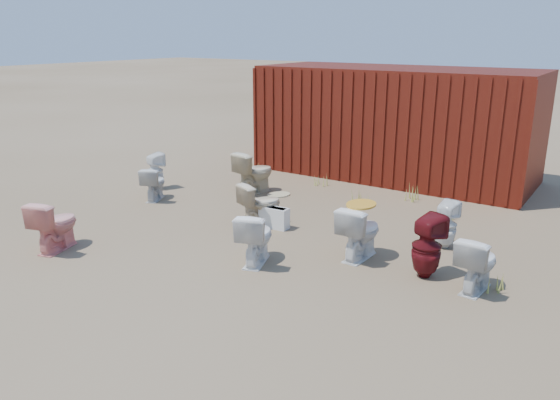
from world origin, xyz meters
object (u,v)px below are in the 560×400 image
Objects in this scene: toilet_back_beige_right at (260,204)px; loose_tank at (274,217)px; toilet_front_c at (256,237)px; toilet_front_e at (477,263)px; toilet_front_pink at (55,225)px; shipping_container at (395,122)px; toilet_back_beige_left at (254,172)px; toilet_back_yellowlid at (360,232)px; toilet_back_e at (446,225)px; toilet_front_a at (154,183)px; toilet_back_a at (155,171)px; toilet_front_maroon at (427,247)px.

loose_tank is (0.27, 0.01, -0.19)m from toilet_back_beige_right.
toilet_front_c is 1.60m from toilet_back_beige_right.
toilet_back_beige_right reaches higher than toilet_front_e.
toilet_front_e is at bearing -175.55° from toilet_front_pink.
shipping_container is 7.66× the size of toilet_front_pink.
toilet_back_yellowlid is at bearing 163.06° from toilet_back_beige_left.
shipping_container reaches higher than toilet_back_beige_right.
shipping_container is at bearing 84.26° from loose_tank.
loose_tank is (-2.64, -0.70, -0.19)m from toilet_back_e.
toilet_front_a is at bearing -91.68° from toilet_front_pink.
toilet_back_beige_left is at bearing -26.93° from toilet_back_beige_right.
toilet_back_e is 1.45× the size of loose_tank.
shipping_container is 7.89× the size of toilet_back_a.
shipping_container reaches higher than toilet_front_pink.
toilet_front_maroon reaches higher than toilet_front_pink.
toilet_front_pink is at bearing 94.28° from toilet_back_beige_left.
toilet_back_beige_right is 2.05m from toilet_back_yellowlid.
toilet_front_maroon reaches higher than toilet_back_e.
toilet_back_e is (0.89, 1.07, -0.03)m from toilet_back_yellowlid.
toilet_front_c is (3.45, -1.36, 0.05)m from toilet_front_a.
toilet_front_pink is 0.92× the size of toilet_back_beige_left.
toilet_back_e is at bearing -154.06° from toilet_front_c.
toilet_front_maroon is 1.71× the size of loose_tank.
toilet_front_a is at bearing 22.82° from toilet_back_beige_right.
toilet_back_e is at bearing 161.18° from toilet_front_a.
toilet_front_a is at bearing 176.58° from loose_tank.
toilet_front_pink reaches higher than toilet_back_a.
toilet_front_maroon is (4.90, 2.14, 0.04)m from toilet_front_pink.
toilet_front_e is at bearing -57.10° from shipping_container.
toilet_front_pink reaches higher than toilet_back_e.
shipping_container is 5.46m from toilet_front_a.
toilet_front_e is (3.20, -4.95, -0.84)m from shipping_container.
toilet_front_a is 0.89× the size of toilet_back_beige_right.
toilet_front_pink is 4.16m from toilet_back_beige_left.
toilet_back_beige_left is (-2.14, 2.85, 0.04)m from toilet_front_c.
toilet_front_a is 4.60m from toilet_back_yellowlid.
toilet_back_beige_left is at bearing -4.42° from toilet_front_maroon.
toilet_front_pink reaches higher than loose_tank.
toilet_front_e is 1.00× the size of toilet_back_beige_right.
toilet_front_e is 3.46m from loose_tank.
toilet_front_e is at bearing -161.82° from toilet_front_maroon.
toilet_front_c is 2.88m from toilet_back_e.
toilet_back_beige_right is (-0.88, 1.33, -0.01)m from toilet_front_c.
toilet_back_beige_left reaches higher than toilet_front_pink.
toilet_back_yellowlid is 1.80m from loose_tank.
toilet_back_yellowlid is at bearing -15.06° from loose_tank.
toilet_back_a is at bearing 12.90° from toilet_back_beige_right.
toilet_front_e reaches higher than loose_tank.
shipping_container is 4.58m from toilet_back_beige_right.
toilet_back_beige_left reaches higher than toilet_front_c.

